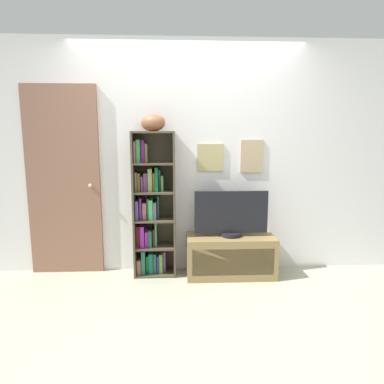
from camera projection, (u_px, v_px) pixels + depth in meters
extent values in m
cube|color=#A2A48E|center=(192.00, 322.00, 2.69)|extent=(5.20, 5.20, 0.04)
cube|color=silver|center=(188.00, 158.00, 3.61)|extent=(4.80, 0.06, 2.54)
cube|color=tan|center=(210.00, 157.00, 3.57)|extent=(0.29, 0.02, 0.30)
cube|color=slate|center=(210.00, 157.00, 3.57)|extent=(0.24, 0.01, 0.25)
cube|color=tan|center=(251.00, 156.00, 3.59)|extent=(0.25, 0.02, 0.36)
cube|color=gray|center=(252.00, 156.00, 3.59)|extent=(0.20, 0.01, 0.31)
cube|color=#493F2F|center=(134.00, 205.00, 3.49)|extent=(0.02, 0.27, 1.56)
cube|color=#493F2F|center=(174.00, 205.00, 3.51)|extent=(0.02, 0.27, 1.56)
cube|color=#493F2F|center=(155.00, 203.00, 3.63)|extent=(0.45, 0.01, 1.56)
cube|color=#493F2F|center=(156.00, 273.00, 3.62)|extent=(0.41, 0.26, 0.02)
cube|color=#493F2F|center=(155.00, 246.00, 3.58)|extent=(0.41, 0.26, 0.02)
cube|color=#493F2F|center=(155.00, 220.00, 3.53)|extent=(0.41, 0.26, 0.02)
cube|color=#493F2F|center=(154.00, 192.00, 3.48)|extent=(0.41, 0.26, 0.02)
cube|color=#493F2F|center=(154.00, 164.00, 3.43)|extent=(0.41, 0.26, 0.02)
cube|color=#493F2F|center=(153.00, 132.00, 3.38)|extent=(0.41, 0.26, 0.02)
cube|color=#935745|center=(140.00, 265.00, 3.62)|extent=(0.04, 0.21, 0.16)
cube|color=#20644F|center=(144.00, 260.00, 3.62)|extent=(0.04, 0.21, 0.26)
cube|color=green|center=(148.00, 262.00, 3.66)|extent=(0.03, 0.15, 0.18)
cube|color=#145E56|center=(151.00, 261.00, 3.63)|extent=(0.04, 0.19, 0.23)
cube|color=#305B48|center=(155.00, 261.00, 3.64)|extent=(0.03, 0.18, 0.22)
cube|color=navy|center=(158.00, 262.00, 3.64)|extent=(0.02, 0.18, 0.19)
cube|color=#538E31|center=(161.00, 261.00, 3.64)|extent=(0.04, 0.19, 0.22)
cube|color=#8F4596|center=(165.00, 260.00, 3.66)|extent=(0.03, 0.15, 0.23)
cube|color=maroon|center=(139.00, 235.00, 3.58)|extent=(0.04, 0.18, 0.23)
cube|color=purple|center=(143.00, 235.00, 3.57)|extent=(0.04, 0.21, 0.23)
cube|color=#BD37AB|center=(147.00, 237.00, 3.59)|extent=(0.03, 0.19, 0.17)
cube|color=#19522F|center=(151.00, 237.00, 3.57)|extent=(0.04, 0.22, 0.19)
cube|color=#502422|center=(154.00, 236.00, 3.59)|extent=(0.02, 0.18, 0.19)
cube|color=#55955F|center=(156.00, 233.00, 3.60)|extent=(0.02, 0.17, 0.26)
cube|color=#523E84|center=(138.00, 209.00, 3.52)|extent=(0.03, 0.22, 0.21)
cube|color=#781E6B|center=(141.00, 208.00, 3.53)|extent=(0.02, 0.19, 0.23)
cube|color=tan|center=(145.00, 210.00, 3.55)|extent=(0.04, 0.17, 0.18)
cube|color=#3E5B67|center=(148.00, 208.00, 3.55)|extent=(0.02, 0.16, 0.22)
cube|color=#36C359|center=(151.00, 209.00, 3.53)|extent=(0.04, 0.21, 0.22)
cube|color=#774E79|center=(155.00, 210.00, 3.54)|extent=(0.03, 0.21, 0.19)
cube|color=#214C3B|center=(158.00, 206.00, 3.57)|extent=(0.02, 0.14, 0.25)
cube|color=#9F8863|center=(137.00, 181.00, 3.49)|extent=(0.02, 0.18, 0.20)
cube|color=brown|center=(140.00, 182.00, 3.48)|extent=(0.03, 0.20, 0.19)
cube|color=#833983|center=(142.00, 183.00, 3.50)|extent=(0.02, 0.18, 0.16)
cube|color=#603B63|center=(146.00, 182.00, 3.50)|extent=(0.04, 0.17, 0.19)
cube|color=#809749|center=(151.00, 180.00, 3.49)|extent=(0.04, 0.19, 0.24)
cube|color=#8C5D3B|center=(154.00, 182.00, 3.50)|extent=(0.02, 0.18, 0.20)
cube|color=#0F6529|center=(157.00, 179.00, 3.48)|extent=(0.03, 0.21, 0.26)
cube|color=#3E627C|center=(160.00, 180.00, 3.52)|extent=(0.02, 0.14, 0.23)
cube|color=#557741|center=(162.00, 183.00, 3.50)|extent=(0.02, 0.18, 0.17)
cube|color=#7F4D54|center=(136.00, 152.00, 3.42)|extent=(0.02, 0.22, 0.22)
cube|color=#358F3D|center=(139.00, 151.00, 3.43)|extent=(0.04, 0.20, 0.24)
cube|color=#822085|center=(143.00, 151.00, 3.46)|extent=(0.04, 0.14, 0.23)
cube|color=#5F6928|center=(147.00, 153.00, 3.46)|extent=(0.03, 0.15, 0.20)
ellipsoid|color=brown|center=(153.00, 123.00, 3.37)|extent=(0.33, 0.29, 0.18)
cube|color=olive|center=(230.00, 256.00, 3.56)|extent=(0.95, 0.41, 0.44)
cube|color=brown|center=(233.00, 262.00, 3.36)|extent=(0.86, 0.01, 0.28)
cylinder|color=black|center=(231.00, 234.00, 3.52)|extent=(0.22, 0.22, 0.04)
cube|color=black|center=(231.00, 212.00, 3.48)|extent=(0.78, 0.04, 0.45)
cube|color=slate|center=(231.00, 212.00, 3.47)|extent=(0.74, 0.01, 0.41)
cube|color=#895D49|center=(64.00, 182.00, 3.53)|extent=(0.78, 0.04, 2.05)
cube|color=brown|center=(61.00, 143.00, 3.45)|extent=(0.50, 0.01, 0.74)
cube|color=brown|center=(66.00, 222.00, 3.59)|extent=(0.50, 0.01, 0.74)
sphere|color=tan|center=(90.00, 186.00, 3.51)|extent=(0.04, 0.04, 0.04)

